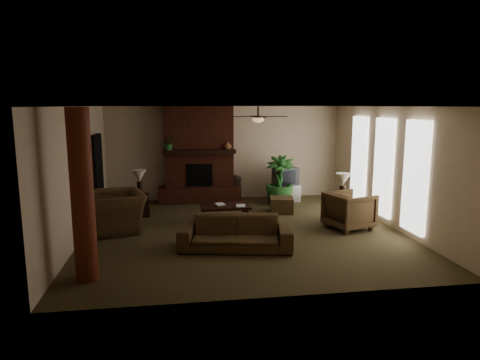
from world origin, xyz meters
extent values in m
plane|color=#4D4026|center=(0.00, 0.00, 0.00)|extent=(7.00, 7.00, 0.00)
plane|color=silver|center=(0.00, 0.00, 2.80)|extent=(7.00, 7.00, 0.00)
plane|color=beige|center=(0.00, 3.50, 1.40)|extent=(7.00, 0.00, 7.00)
plane|color=beige|center=(0.00, -3.50, 1.40)|extent=(7.00, 0.00, 7.00)
plane|color=beige|center=(-3.50, 0.00, 1.40)|extent=(0.00, 7.00, 7.00)
plane|color=beige|center=(3.50, 0.00, 1.40)|extent=(0.00, 7.00, 7.00)
cube|color=#552416|center=(-0.80, 3.25, 1.40)|extent=(2.00, 0.50, 2.80)
cube|color=#552416|center=(-0.80, 3.15, 0.23)|extent=(2.40, 0.70, 0.45)
cube|color=black|center=(-0.80, 2.99, 0.82)|extent=(0.75, 0.04, 0.65)
cube|color=black|center=(-0.80, 2.97, 1.50)|extent=(2.10, 0.28, 0.12)
cube|color=white|center=(3.45, 1.60, 1.35)|extent=(0.08, 0.85, 2.35)
cube|color=white|center=(3.45, 0.20, 1.35)|extent=(0.08, 0.85, 2.35)
cube|color=white|center=(3.45, -1.20, 1.35)|extent=(0.08, 0.85, 2.35)
cylinder|color=maroon|center=(-2.95, -2.40, 1.40)|extent=(0.36, 0.36, 2.80)
cube|color=black|center=(-3.44, 1.80, 1.05)|extent=(0.10, 1.00, 2.10)
cylinder|color=black|center=(0.40, 0.30, 2.68)|extent=(0.04, 0.04, 0.24)
cylinder|color=black|center=(0.40, 0.30, 2.56)|extent=(0.20, 0.20, 0.06)
ellipsoid|color=#F2BF72|center=(0.40, 0.30, 2.50)|extent=(0.26, 0.26, 0.14)
cube|color=black|center=(0.80, 0.30, 2.57)|extent=(0.55, 0.12, 0.01)
cube|color=black|center=(0.00, 0.30, 2.57)|extent=(0.55, 0.12, 0.01)
cube|color=black|center=(0.40, 0.70, 2.57)|extent=(0.12, 0.55, 0.01)
cube|color=black|center=(0.40, -0.10, 2.57)|extent=(0.12, 0.55, 0.01)
imported|color=#4E3921|center=(-0.33, -1.23, 0.44)|extent=(2.31, 1.05, 0.87)
imported|color=#4E3921|center=(-2.84, 0.45, 0.59)|extent=(1.21, 1.54, 1.18)
imported|color=#4E3921|center=(2.46, -0.22, 0.47)|extent=(1.10, 1.14, 0.94)
cube|color=black|center=(-0.32, 0.73, 0.40)|extent=(1.20, 0.70, 0.06)
cube|color=black|center=(-0.82, 0.48, 0.18)|extent=(0.07, 0.07, 0.37)
cube|color=black|center=(0.18, 0.48, 0.18)|extent=(0.07, 0.07, 0.37)
cube|color=black|center=(-0.82, 0.98, 0.18)|extent=(0.07, 0.07, 0.37)
cube|color=black|center=(0.18, 0.98, 0.18)|extent=(0.07, 0.07, 0.37)
cube|color=#4E3921|center=(1.29, 1.51, 0.20)|extent=(0.71, 0.71, 0.40)
cube|color=silver|center=(1.70, 2.81, 0.25)|extent=(0.91, 0.62, 0.50)
cube|color=#363638|center=(1.71, 2.78, 0.76)|extent=(0.77, 0.67, 0.52)
cube|color=black|center=(1.71, 2.52, 0.76)|extent=(0.51, 0.18, 0.40)
cylinder|color=black|center=(0.27, 3.15, 0.35)|extent=(0.34, 0.34, 0.70)
sphere|color=black|center=(0.27, 3.15, 0.60)|extent=(0.34, 0.34, 0.34)
imported|color=#2A5F26|center=(1.44, 2.38, 0.39)|extent=(1.12, 1.56, 0.79)
cube|color=black|center=(-2.44, 1.71, 0.28)|extent=(0.55, 0.55, 0.55)
cylinder|color=black|center=(-2.41, 1.68, 0.73)|extent=(0.15, 0.15, 0.35)
cone|color=beige|center=(-2.41, 1.68, 1.05)|extent=(0.38, 0.38, 0.30)
cube|color=black|center=(2.54, 0.36, 0.28)|extent=(0.56, 0.56, 0.55)
cylinder|color=black|center=(2.53, 0.40, 0.73)|extent=(0.18, 0.18, 0.35)
cone|color=beige|center=(2.53, 0.40, 1.05)|extent=(0.46, 0.46, 0.30)
imported|color=#2A5F26|center=(-1.66, 2.93, 1.72)|extent=(0.38, 0.42, 0.33)
imported|color=brown|center=(0.03, 2.96, 1.67)|extent=(0.27, 0.27, 0.22)
imported|color=#999999|center=(-0.54, 0.75, 0.57)|extent=(0.22, 0.07, 0.29)
imported|color=#999999|center=(-0.06, 0.58, 0.58)|extent=(0.21, 0.05, 0.29)
camera|label=1|loc=(-1.46, -9.34, 2.82)|focal=32.08mm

